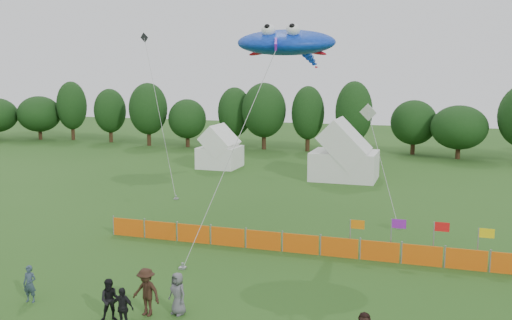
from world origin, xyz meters
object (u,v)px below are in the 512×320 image
(spectator_a, at_px, (30,284))
(spectator_c, at_px, (146,292))
(tent_left, at_px, (220,150))
(tent_right, at_px, (345,156))
(stingray_kite, at_px, (289,43))
(spectator_b, at_px, (110,300))
(barrier_fence, at_px, (300,244))
(spectator_e, at_px, (178,293))
(spectator_d, at_px, (122,308))

(spectator_a, height_order, spectator_c, spectator_c)
(tent_left, height_order, tent_right, tent_right)
(spectator_a, bearing_deg, spectator_c, -3.77)
(spectator_a, relative_size, stingray_kite, 0.11)
(tent_left, height_order, spectator_b, tent_left)
(spectator_a, bearing_deg, tent_right, 68.25)
(barrier_fence, height_order, spectator_a, spectator_a)
(tent_right, bearing_deg, spectator_e, -93.20)
(barrier_fence, bearing_deg, stingray_kite, 115.35)
(tent_left, xyz_separation_m, stingray_kite, (11.91, -19.70, 9.10))
(tent_left, relative_size, barrier_fence, 0.17)
(spectator_d, bearing_deg, spectator_b, 152.51)
(tent_right, distance_m, spectator_a, 31.23)
(barrier_fence, distance_m, spectator_e, 9.09)
(tent_left, bearing_deg, spectator_a, -82.04)
(barrier_fence, relative_size, spectator_d, 14.13)
(spectator_a, distance_m, stingray_kite, 17.87)
(spectator_c, relative_size, spectator_e, 1.13)
(barrier_fence, bearing_deg, spectator_e, -107.73)
(barrier_fence, relative_size, stingray_kite, 1.53)
(tent_left, bearing_deg, spectator_d, -74.36)
(spectator_a, distance_m, spectator_c, 5.13)
(tent_right, height_order, spectator_c, tent_right)
(spectator_c, relative_size, stingray_kite, 0.13)
(tent_right, bearing_deg, spectator_a, -104.57)
(barrier_fence, xyz_separation_m, spectator_d, (-4.15, -10.38, 0.27))
(tent_left, xyz_separation_m, barrier_fence, (13.52, -23.10, -1.17))
(barrier_fence, xyz_separation_m, spectator_b, (-4.90, -9.97, 0.31))
(tent_right, relative_size, barrier_fence, 0.26)
(spectator_c, xyz_separation_m, spectator_e, (1.09, 0.48, -0.11))
(tent_left, xyz_separation_m, tent_right, (12.40, -2.34, 0.33))
(tent_right, distance_m, spectator_c, 30.04)
(spectator_d, xyz_separation_m, stingray_kite, (2.54, 13.78, 10.00))
(barrier_fence, xyz_separation_m, spectator_c, (-3.85, -9.13, 0.44))
(spectator_d, bearing_deg, tent_left, 106.49)
(stingray_kite, bearing_deg, barrier_fence, -64.65)
(spectator_a, bearing_deg, barrier_fence, 39.26)
(spectator_a, distance_m, spectator_d, 4.91)
(tent_left, distance_m, stingray_kite, 24.76)
(spectator_c, distance_m, stingray_kite, 16.09)
(barrier_fence, relative_size, spectator_a, 14.36)
(spectator_e, bearing_deg, spectator_b, -127.18)
(barrier_fence, xyz_separation_m, spectator_e, (-2.77, -8.65, 0.33))
(tent_right, xyz_separation_m, spectator_d, (-3.03, -31.14, -1.22))
(spectator_a, xyz_separation_m, spectator_d, (4.82, -0.94, 0.01))
(spectator_b, bearing_deg, spectator_a, 145.87)
(spectator_d, distance_m, spectator_e, 2.21)
(tent_right, bearing_deg, barrier_fence, -86.90)
(spectator_a, height_order, spectator_b, spectator_b)
(spectator_e, bearing_deg, tent_right, 107.92)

